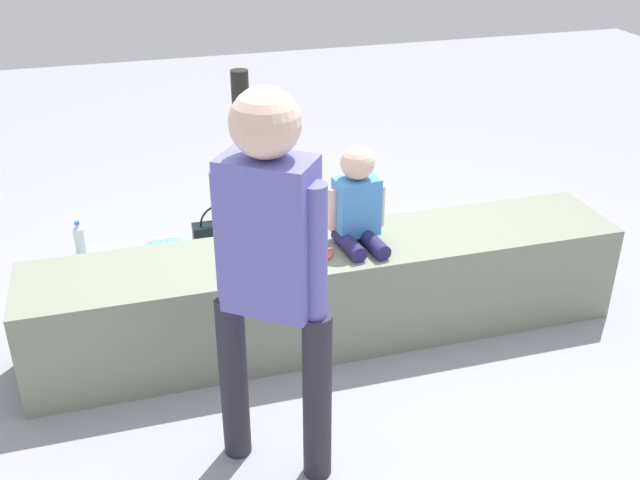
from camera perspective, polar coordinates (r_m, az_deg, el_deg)
The scene contains 10 objects.
ground_plane at distance 3.85m, azimuth 0.78°, elevation -7.19°, with size 12.00×12.00×0.00m, color #92939B.
concrete_ledge at distance 3.71m, azimuth 0.81°, elevation -3.96°, with size 2.92×0.51×0.51m, color gray.
child_seated at distance 3.54m, azimuth 2.88°, elevation 2.94°, with size 0.28×0.32×0.48m.
adult_standing at distance 2.60m, azimuth -3.84°, elevation -1.52°, with size 0.39×0.34×1.55m.
cake_plate at distance 3.50m, azimuth -0.82°, elevation -0.79°, with size 0.22×0.22×0.07m.
gift_bag at distance 4.22m, azimuth -11.60°, elevation -2.04°, with size 0.20×0.12×0.33m.
railing_post at distance 4.84m, azimuth -5.83°, elevation 5.38°, with size 0.36×0.36×1.02m.
water_bottle_near_gift at distance 4.72m, azimuth 10.97°, elevation 0.77°, with size 0.07×0.07×0.23m.
water_bottle_far_side at distance 4.76m, azimuth -17.91°, elevation 0.06°, with size 0.06×0.06×0.22m.
handbag_black_leather at distance 4.56m, azimuth -7.54°, elevation 0.20°, with size 0.34×0.11×0.34m.
Camera 1 is at (-0.93, -3.02, 2.19)m, focal length 41.85 mm.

